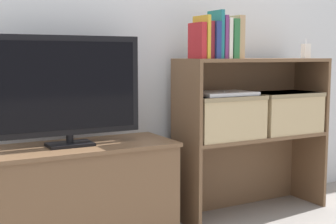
% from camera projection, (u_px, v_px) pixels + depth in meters
% --- Properties ---
extents(wall_back, '(10.00, 0.05, 2.40)m').
position_uv_depth(wall_back, '(146.00, 11.00, 2.67)').
color(wall_back, silver).
rests_on(wall_back, ground_plane).
extents(tv_stand, '(1.06, 0.40, 0.51)m').
position_uv_depth(tv_stand, '(71.00, 195.00, 2.33)').
color(tv_stand, brown).
rests_on(tv_stand, ground_plane).
extents(tv, '(0.73, 0.14, 0.54)m').
position_uv_depth(tv, '(69.00, 88.00, 2.26)').
color(tv, black).
rests_on(tv, tv_stand).
extents(bookshelf_lower_tier, '(0.95, 0.31, 0.48)m').
position_uv_depth(bookshelf_lower_tier, '(245.00, 161.00, 2.88)').
color(bookshelf_lower_tier, brown).
rests_on(bookshelf_lower_tier, ground_plane).
extents(bookshelf_upper_tier, '(0.95, 0.31, 0.45)m').
position_uv_depth(bookshelf_upper_tier, '(247.00, 86.00, 2.82)').
color(bookshelf_upper_tier, brown).
rests_on(bookshelf_upper_tier, bookshelf_lower_tier).
extents(book_crimson, '(0.03, 0.14, 0.19)m').
position_uv_depth(book_crimson, '(197.00, 41.00, 2.48)').
color(book_crimson, '#B22328').
rests_on(book_crimson, bookshelf_upper_tier).
extents(book_mustard, '(0.02, 0.15, 0.23)m').
position_uv_depth(book_mustard, '(202.00, 37.00, 2.50)').
color(book_mustard, gold).
rests_on(book_mustard, bookshelf_upper_tier).
extents(book_maroon, '(0.03, 0.13, 0.20)m').
position_uv_depth(book_maroon, '(206.00, 40.00, 2.51)').
color(book_maroon, maroon).
rests_on(book_maroon, bookshelf_upper_tier).
extents(book_navy, '(0.03, 0.15, 0.20)m').
position_uv_depth(book_navy, '(211.00, 40.00, 2.53)').
color(book_navy, navy).
rests_on(book_navy, bookshelf_upper_tier).
extents(book_teal, '(0.02, 0.14, 0.26)m').
position_uv_depth(book_teal, '(216.00, 35.00, 2.54)').
color(book_teal, '#1E7075').
rests_on(book_teal, bookshelf_upper_tier).
extents(book_plum, '(0.02, 0.13, 0.23)m').
position_uv_depth(book_plum, '(220.00, 37.00, 2.55)').
color(book_plum, '#6B2D66').
rests_on(book_plum, bookshelf_upper_tier).
extents(book_ivory, '(0.02, 0.14, 0.22)m').
position_uv_depth(book_ivory, '(224.00, 39.00, 2.57)').
color(book_ivory, silver).
rests_on(book_ivory, bookshelf_upper_tier).
extents(book_forest, '(0.04, 0.15, 0.21)m').
position_uv_depth(book_forest, '(229.00, 39.00, 2.58)').
color(book_forest, '#286638').
rests_on(book_forest, bookshelf_upper_tier).
extents(book_tan, '(0.04, 0.13, 0.24)m').
position_uv_depth(book_tan, '(235.00, 37.00, 2.60)').
color(book_tan, tan).
rests_on(book_tan, bookshelf_upper_tier).
extents(baby_monitor, '(0.05, 0.04, 0.12)m').
position_uv_depth(baby_monitor, '(306.00, 51.00, 2.94)').
color(baby_monitor, white).
rests_on(baby_monitor, bookshelf_upper_tier).
extents(storage_basket_left, '(0.43, 0.28, 0.25)m').
position_uv_depth(storage_basket_left, '(223.00, 115.00, 2.66)').
color(storage_basket_left, tan).
rests_on(storage_basket_left, bookshelf_lower_tier).
extents(storage_basket_right, '(0.43, 0.28, 0.25)m').
position_uv_depth(storage_basket_right, '(283.00, 110.00, 2.88)').
color(storage_basket_right, tan).
rests_on(storage_basket_right, bookshelf_lower_tier).
extents(laptop, '(0.34, 0.24, 0.02)m').
position_uv_depth(laptop, '(223.00, 93.00, 2.65)').
color(laptop, white).
rests_on(laptop, storage_basket_left).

